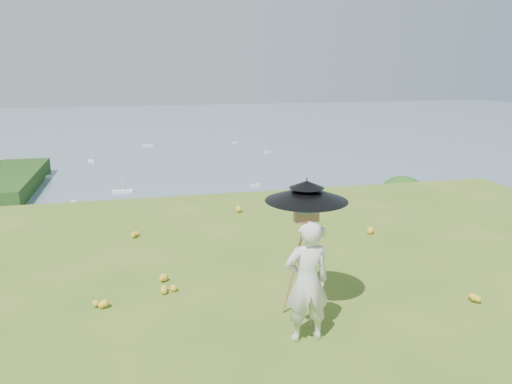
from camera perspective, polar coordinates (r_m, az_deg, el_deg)
name	(u,v)px	position (r m, az deg, el deg)	size (l,w,h in m)	color
ground	(380,303)	(7.91, 14.02, -12.21)	(14.00, 14.00, 0.00)	#4B7320
shoreline_tier	(169,296)	(90.40, -9.91, -11.63)	(170.00, 28.00, 8.00)	gray
bay_water	(147,143)	(249.10, -12.31, 5.53)	(700.00, 700.00, 0.00)	slate
slope_trees	(187,278)	(45.32, -7.86, -9.72)	(110.00, 50.00, 6.00)	#225118
harbor_town	(167,261)	(87.75, -10.09, -7.81)	(110.00, 22.00, 5.00)	silver
moored_boats	(114,179)	(171.56, -15.91, 1.45)	(140.00, 140.00, 0.70)	white
wildflowers	(373,292)	(8.09, 13.24, -11.09)	(10.00, 10.50, 0.12)	yellow
painter	(307,282)	(6.46, 5.84, -10.17)	(0.59, 0.39, 1.62)	beige
field_easel	(305,258)	(7.00, 5.66, -7.54)	(0.67, 0.67, 1.77)	#AD6F48
sun_umbrella	(306,198)	(6.75, 5.78, -0.71)	(1.13, 1.13, 0.57)	black
painter_cap	(309,225)	(6.19, 6.02, -3.72)	(0.18, 0.21, 0.10)	#D3747A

